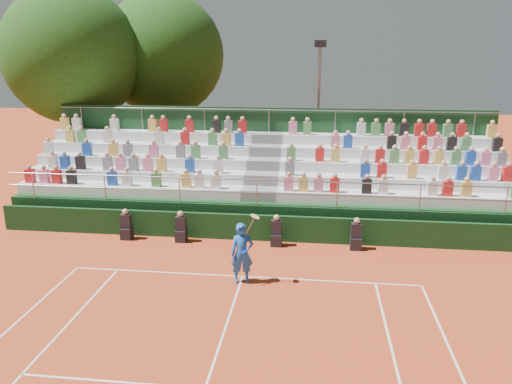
# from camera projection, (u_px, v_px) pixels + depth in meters

# --- Properties ---
(ground) EXTENTS (90.00, 90.00, 0.00)m
(ground) POSITION_uv_depth(u_px,v_px,m) (243.00, 277.00, 15.74)
(ground) COLOR #BE431F
(ground) RESTS_ON ground
(courtside_wall) EXTENTS (20.00, 0.15, 1.00)m
(courtside_wall) POSITION_uv_depth(u_px,v_px,m) (255.00, 228.00, 18.66)
(courtside_wall) COLOR black
(courtside_wall) RESTS_ON ground
(line_officials) EXTENTS (8.94, 0.40, 1.19)m
(line_officials) POSITION_uv_depth(u_px,v_px,m) (233.00, 231.00, 18.32)
(line_officials) COLOR black
(line_officials) RESTS_ON ground
(grandstand) EXTENTS (20.00, 5.20, 4.40)m
(grandstand) POSITION_uv_depth(u_px,v_px,m) (264.00, 190.00, 21.59)
(grandstand) COLOR black
(grandstand) RESTS_ON ground
(tennis_player) EXTENTS (0.92, 0.61, 2.22)m
(tennis_player) POSITION_uv_depth(u_px,v_px,m) (242.00, 253.00, 15.10)
(tennis_player) COLOR blue
(tennis_player) RESTS_ON ground
(tree_west) EXTENTS (7.03, 7.03, 10.17)m
(tree_west) POSITION_uv_depth(u_px,v_px,m) (72.00, 56.00, 25.80)
(tree_west) COLOR #352113
(tree_west) RESTS_ON ground
(tree_east) EXTENTS (6.98, 6.98, 10.16)m
(tree_east) POSITION_uv_depth(u_px,v_px,m) (163.00, 55.00, 28.61)
(tree_east) COLOR #352113
(tree_east) RESTS_ON ground
(floodlight_mast) EXTENTS (0.60, 0.25, 7.41)m
(floodlight_mast) POSITION_uv_depth(u_px,v_px,m) (319.00, 101.00, 26.06)
(floodlight_mast) COLOR gray
(floodlight_mast) RESTS_ON ground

